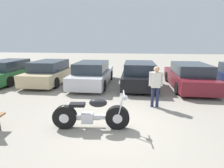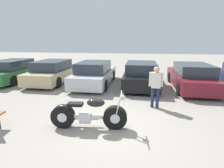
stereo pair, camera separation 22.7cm
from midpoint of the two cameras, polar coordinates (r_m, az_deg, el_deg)
The scene contains 8 objects.
ground_plane at distance 5.56m, azimuth -0.15°, elevation -13.12°, with size 60.00×60.00×0.00m, color gray.
motorcycle at distance 5.23m, azimuth -6.60°, elevation -9.81°, with size 2.25×0.63×1.09m.
parked_car_green at distance 12.83m, azimuth -28.72°, elevation 3.81°, with size 1.91×4.51×1.35m.
parked_car_champagne at distance 11.45m, azimuth -17.84°, elevation 3.83°, with size 1.91×4.51×1.35m.
parked_car_silver at distance 10.26m, azimuth -5.05°, elevation 3.32°, with size 1.91×4.51×1.35m.
parked_car_black at distance 10.12m, azimuth 10.06°, elevation 3.01°, with size 1.91×4.51×1.35m.
parked_car_maroon at distance 10.33m, azimuth 25.08°, elevation 2.11°, with size 1.91×4.51×1.35m.
person_standing at distance 6.82m, azimuth 15.05°, elevation 0.04°, with size 0.52×0.21×1.60m.
Camera 2 is at (0.90, -4.86, 2.54)m, focal length 28.00 mm.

